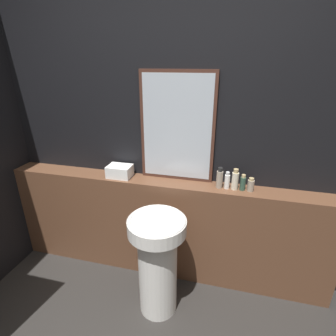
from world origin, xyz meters
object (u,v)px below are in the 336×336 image
mirror (177,128)px  lotion_bottle (235,180)px  pedestal_sink (158,260)px  shampoo_bottle (220,178)px  body_wash_bottle (243,183)px  hand_soap_bottle (251,185)px  conditioner_bottle (227,181)px  towel_stack (120,171)px

mirror → lotion_bottle: bearing=-10.1°
pedestal_sink → shampoo_bottle: (0.39, 0.42, 0.53)m
body_wash_bottle → hand_soap_bottle: 0.06m
hand_soap_bottle → conditioner_bottle: bearing=180.0°
towel_stack → shampoo_bottle: size_ratio=1.21×
pedestal_sink → lotion_bottle: lotion_bottle is taller
shampoo_bottle → lotion_bottle: (0.12, 0.00, 0.00)m
conditioner_bottle → hand_soap_bottle: bearing=0.0°
towel_stack → lotion_bottle: bearing=0.0°
pedestal_sink → hand_soap_bottle: bearing=33.9°
lotion_bottle → hand_soap_bottle: lotion_bottle is taller
pedestal_sink → mirror: (0.03, 0.51, 0.89)m
mirror → hand_soap_bottle: 0.72m
mirror → shampoo_bottle: bearing=-13.2°
shampoo_bottle → body_wash_bottle: size_ratio=1.30×
body_wash_bottle → hand_soap_bottle: body_wash_bottle is taller
hand_soap_bottle → mirror: bearing=171.9°
conditioner_bottle → towel_stack: bearing=180.0°
towel_stack → hand_soap_bottle: (1.08, 0.00, -0.00)m
body_wash_bottle → hand_soap_bottle: (0.06, 0.00, -0.01)m
mirror → hand_soap_bottle: bearing=-8.1°
lotion_bottle → shampoo_bottle: bearing=180.0°
pedestal_sink → conditioner_bottle: bearing=43.2°
towel_stack → hand_soap_bottle: 1.08m
conditioner_bottle → body_wash_bottle: bearing=0.0°
lotion_bottle → hand_soap_bottle: size_ratio=1.57×
body_wash_bottle → mirror: bearing=171.0°
shampoo_bottle → hand_soap_bottle: shampoo_bottle is taller
body_wash_bottle → hand_soap_bottle: size_ratio=1.20×
pedestal_sink → conditioner_bottle: (0.45, 0.42, 0.51)m
lotion_bottle → body_wash_bottle: bearing=0.0°
pedestal_sink → mirror: mirror is taller
pedestal_sink → mirror: bearing=87.1°
mirror → towel_stack: (-0.48, -0.09, -0.39)m
lotion_bottle → body_wash_bottle: 0.06m
pedestal_sink → body_wash_bottle: bearing=36.6°
shampoo_bottle → conditioner_bottle: 0.06m
mirror → conditioner_bottle: (0.42, -0.09, -0.37)m
mirror → conditioner_bottle: size_ratio=6.29×
conditioner_bottle → hand_soap_bottle: (0.18, 0.00, -0.01)m
towel_stack → lotion_bottle: lotion_bottle is taller
mirror → conditioner_bottle: mirror is taller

